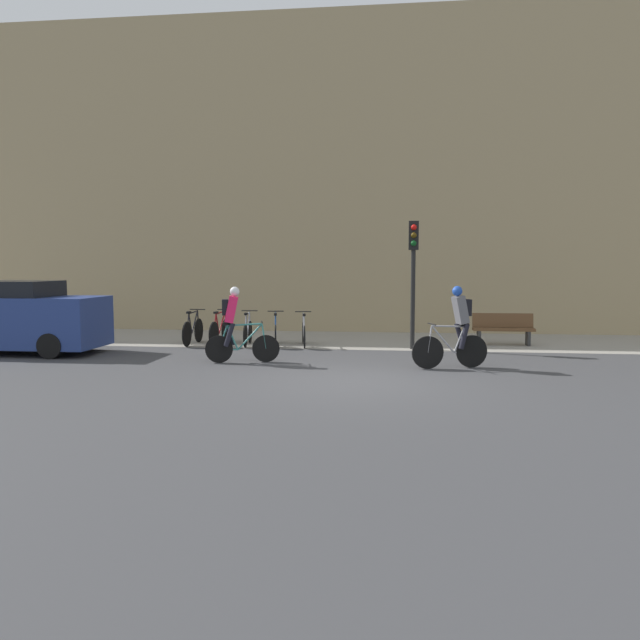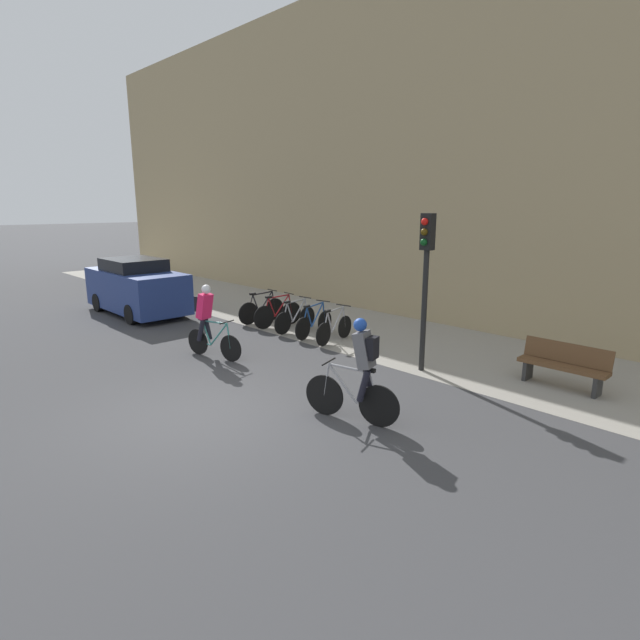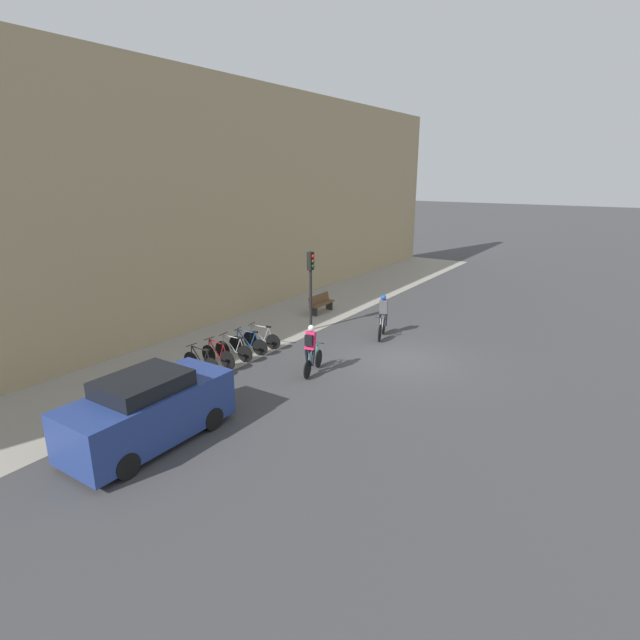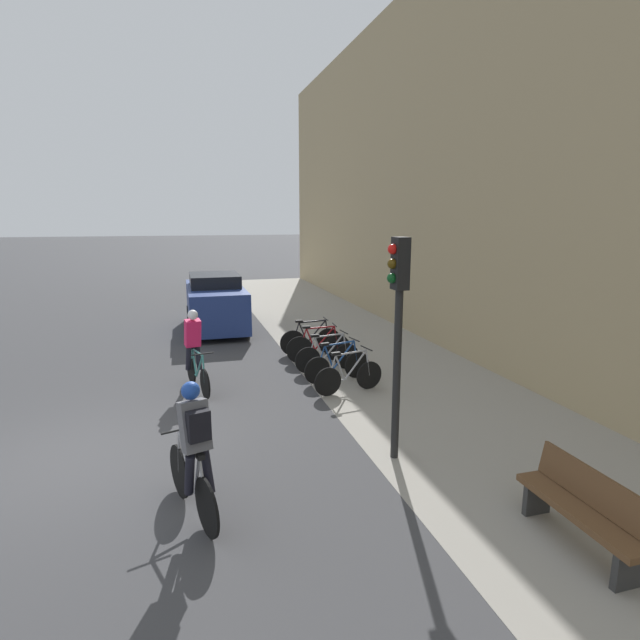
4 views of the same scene
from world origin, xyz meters
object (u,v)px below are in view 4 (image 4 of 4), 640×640
at_px(cyclist_pink, 194,347).
at_px(parked_car, 216,303).
at_px(parked_bike_3, 337,365).
at_px(traffic_light_pole, 398,308).
at_px(parked_bike_4, 349,375).
at_px(parked_bike_1, 318,347).
at_px(cyclist_grey, 194,450).
at_px(parked_bike_2, 327,355).
at_px(parked_bike_0, 311,340).
at_px(bench, 584,509).

relative_size(cyclist_pink, parked_car, 0.41).
bearing_deg(parked_car, parked_bike_3, 19.69).
bearing_deg(cyclist_pink, traffic_light_pole, 34.44).
xyz_separation_m(cyclist_pink, parked_car, (-5.90, 0.90, -0.05)).
bearing_deg(parked_bike_4, parked_car, -162.38).
bearing_deg(traffic_light_pole, parked_bike_1, 176.87).
bearing_deg(cyclist_grey, parked_bike_1, 152.06).
bearing_deg(traffic_light_pole, parked_bike_2, 176.34).
xyz_separation_m(parked_bike_0, parked_bike_4, (3.19, -0.00, -0.02)).
bearing_deg(parked_bike_0, parked_bike_3, -0.03).
relative_size(parked_bike_0, parked_car, 0.40).
bearing_deg(parked_bike_2, cyclist_pink, -82.20).
height_order(traffic_light_pole, parked_car, traffic_light_pole).
height_order(cyclist_pink, parked_bike_0, cyclist_pink).
relative_size(parked_bike_2, traffic_light_pole, 0.49).
bearing_deg(traffic_light_pole, parked_car, -169.02).
bearing_deg(cyclist_pink, parked_bike_3, 83.34).
relative_size(parked_bike_0, parked_bike_1, 1.01).
xyz_separation_m(cyclist_pink, cyclist_grey, (5.02, -0.17, -0.00)).
xyz_separation_m(parked_bike_2, bench, (7.15, 0.87, 0.08)).
bearing_deg(cyclist_grey, parked_bike_3, 144.56).
bearing_deg(parked_bike_0, parked_bike_4, -0.02).
distance_m(parked_bike_1, parked_car, 5.21).
height_order(traffic_light_pole, bench, traffic_light_pole).
distance_m(parked_bike_0, traffic_light_pole, 6.49).
distance_m(parked_bike_1, traffic_light_pole, 5.73).
bearing_deg(parked_bike_2, cyclist_grey, -31.29).
xyz_separation_m(parked_bike_0, parked_bike_3, (2.39, -0.00, -0.02)).
bearing_deg(parked_bike_3, parked_bike_4, -0.00).
height_order(parked_bike_3, traffic_light_pole, traffic_light_pole).
height_order(parked_bike_0, parked_bike_2, parked_bike_0).
height_order(parked_bike_4, parked_car, parked_car).
height_order(parked_bike_1, bench, parked_bike_1).
xyz_separation_m(cyclist_grey, parked_bike_4, (-3.86, 3.31, -0.56)).
bearing_deg(cyclist_grey, parked_bike_4, 139.35).
bearing_deg(parked_car, bench, 13.86).
distance_m(bench, parked_car, 13.01).
xyz_separation_m(cyclist_pink, bench, (6.72, 4.01, -0.48)).
relative_size(parked_bike_1, traffic_light_pole, 0.50).
relative_size(cyclist_grey, parked_bike_3, 1.10).
relative_size(parked_bike_0, traffic_light_pole, 0.50).
bearing_deg(parked_bike_0, parked_bike_1, 0.02).
relative_size(cyclist_grey, parked_bike_1, 1.06).
bearing_deg(parked_bike_1, parked_bike_2, -0.08).
distance_m(parked_bike_3, traffic_light_pole, 4.28).
bearing_deg(bench, cyclist_pink, -149.17).
distance_m(parked_bike_0, parked_bike_3, 2.39).
xyz_separation_m(cyclist_grey, parked_bike_3, (-4.66, 3.31, -0.56)).
distance_m(cyclist_pink, parked_car, 5.97).
distance_m(cyclist_pink, parked_bike_2, 3.22).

